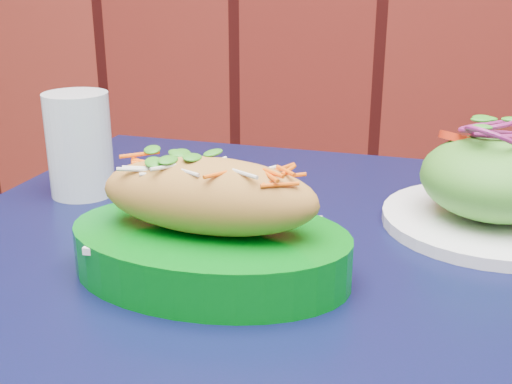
# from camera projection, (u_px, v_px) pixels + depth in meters

# --- Properties ---
(cafe_table) EXTENTS (0.87, 0.87, 0.75)m
(cafe_table) POSITION_uv_depth(u_px,v_px,m) (318.00, 376.00, 0.56)
(cafe_table) COLOR black
(cafe_table) RESTS_ON ground
(banh_mi_basket) EXTENTS (0.25, 0.18, 0.11)m
(banh_mi_basket) POSITION_uv_depth(u_px,v_px,m) (209.00, 230.00, 0.54)
(banh_mi_basket) COLOR #006B0F
(banh_mi_basket) RESTS_ON cafe_table
(salad_plate) EXTENTS (0.21, 0.21, 0.11)m
(salad_plate) POSITION_uv_depth(u_px,v_px,m) (494.00, 186.00, 0.64)
(salad_plate) COLOR white
(salad_plate) RESTS_ON cafe_table
(water_glass) EXTENTS (0.07, 0.07, 0.12)m
(water_glass) POSITION_uv_depth(u_px,v_px,m) (79.00, 145.00, 0.72)
(water_glass) COLOR silver
(water_glass) RESTS_ON cafe_table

